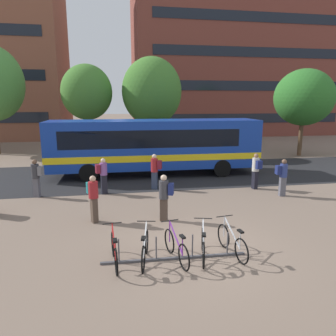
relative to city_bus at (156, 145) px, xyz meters
The scene contains 20 objects.
ground 9.82m from the city_bus, 89.63° to the right, with size 200.00×200.00×0.00m, color #7A6656.
bus_lane_asphalt 1.77m from the city_bus, ahead, with size 80.00×7.20×0.01m, color #232326.
city_bus is the anchor object (origin of this frame).
bike_rack 10.34m from the city_bus, 94.65° to the right, with size 4.01×0.18×0.70m.
parked_bicycle_red_0 10.57m from the city_bus, 103.50° to the right, with size 0.52×1.72×0.99m.
parked_bicycle_white_1 10.41m from the city_bus, 99.13° to the right, with size 0.53×1.70×0.99m.
parked_bicycle_purple_2 10.38m from the city_bus, 94.43° to the right, with size 0.55×1.70×0.99m.
parked_bicycle_silver_3 10.33m from the city_bus, 90.22° to the right, with size 0.61×1.68×0.99m.
parked_bicycle_silver_4 10.31m from the city_bus, 85.40° to the right, with size 0.52×1.71×0.99m.
commuter_navy_pack_0 7.35m from the city_bus, 95.00° to the right, with size 0.59×0.46×1.71m.
commuter_maroon_pack_1 4.65m from the city_bus, 129.98° to the right, with size 0.58×0.44×1.69m.
commuter_maroon_pack_2 3.24m from the city_bus, 98.26° to the right, with size 0.60×0.49×1.75m.
commuter_navy_pack_3 5.94m from the city_bus, 41.42° to the right, with size 0.40×0.57×1.77m.
commuter_grey_pack_4 6.88m from the city_bus, 149.20° to the right, with size 0.59×0.45×1.73m.
commuter_navy_pack_5 7.32m from the city_bus, 45.47° to the right, with size 0.54×0.36×1.71m.
commuter_teal_pack_6 7.72m from the city_bus, 114.30° to the right, with size 0.49×0.60×1.72m.
street_tree_1 13.29m from the city_bus, 20.96° to the left, with size 4.50×4.50×6.69m.
street_tree_2 9.06m from the city_bus, 120.74° to the left, with size 3.86×3.86×7.01m.
street_tree_3 7.84m from the city_bus, 84.94° to the left, with size 4.66×4.66×7.63m.
building_right_wing 28.89m from the city_bus, 60.98° to the left, with size 26.14×13.38×18.78m.
Camera 1 is at (-2.38, -8.25, 4.27)m, focal length 33.43 mm.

